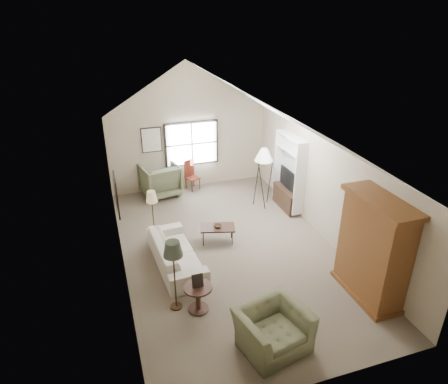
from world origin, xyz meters
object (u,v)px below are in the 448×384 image
object	(u,v)px
armoire	(373,249)
coffee_table	(218,234)
armchair_far	(160,180)
armchair_near	(273,329)
side_table	(198,298)
side_chair	(193,175)
sofa	(176,253)

from	to	relation	value
armoire	coffee_table	xyz separation A→B (m)	(-2.33, 2.85, -0.88)
armoire	armchair_far	distance (m)	6.85
armchair_near	side_table	world-z (taller)	armchair_near
coffee_table	side_chair	bearing A→B (deg)	86.84
side_table	armoire	bearing A→B (deg)	-10.33
sofa	side_chair	bearing A→B (deg)	-23.19
side_table	side_chair	xyz separation A→B (m)	(1.27, 5.48, 0.20)
side_chair	coffee_table	bearing A→B (deg)	-117.43
side_chair	armoire	bearing A→B (deg)	-94.82
armoire	sofa	distance (m)	4.24
armchair_near	armchair_far	xyz separation A→B (m)	(-0.78, 6.69, 0.13)
armoire	side_table	bearing A→B (deg)	169.67
armoire	sofa	xyz separation A→B (m)	(-3.53, 2.22, -0.77)
side_chair	sofa	bearing A→B (deg)	-133.76
armchair_near	side_table	size ratio (longest dim) A/B	2.06
armchair_far	side_chair	size ratio (longest dim) A/B	1.16
coffee_table	side_table	distance (m)	2.48
armoire	side_table	world-z (taller)	armoire
armchair_far	coffee_table	size ratio (longest dim) A/B	1.30
armoire	side_table	size ratio (longest dim) A/B	3.91
armchair_far	side_chair	bearing A→B (deg)	172.03
sofa	side_chair	xyz separation A→B (m)	(1.37, 3.88, 0.15)
armchair_near	coffee_table	size ratio (longest dim) A/B	1.35
armoire	armchair_far	xyz separation A→B (m)	(-3.21, 6.03, -0.59)
armchair_far	armchair_near	bearing A→B (deg)	84.68
armoire	armchair_near	size ratio (longest dim) A/B	1.90
armchair_far	side_table	size ratio (longest dim) A/B	1.98
coffee_table	armchair_far	bearing A→B (deg)	105.54
side_table	armchair_far	bearing A→B (deg)	87.77
armoire	coffee_table	bearing A→B (deg)	129.27
armchair_far	coffee_table	distance (m)	3.31
side_table	side_chair	size ratio (longest dim) A/B	0.59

